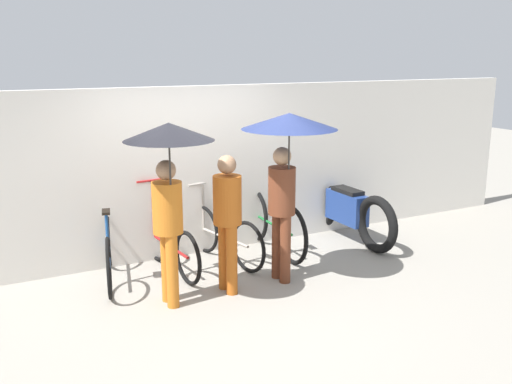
# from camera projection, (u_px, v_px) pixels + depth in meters

# --- Properties ---
(ground_plane) EXTENTS (30.00, 30.00, 0.00)m
(ground_plane) POSITION_uv_depth(u_px,v_px,m) (237.00, 299.00, 6.33)
(ground_plane) COLOR gray
(back_wall) EXTENTS (11.47, 0.12, 2.25)m
(back_wall) POSITION_uv_depth(u_px,v_px,m) (182.00, 173.00, 7.51)
(back_wall) COLOR silver
(back_wall) RESTS_ON ground
(parked_bicycle_0) EXTENTS (0.56, 1.71, 0.97)m
(parked_bicycle_0) POSITION_uv_depth(u_px,v_px,m) (109.00, 251.00, 6.80)
(parked_bicycle_0) COLOR black
(parked_bicycle_0) RESTS_ON ground
(parked_bicycle_1) EXTENTS (0.44, 1.60, 1.10)m
(parked_bicycle_1) POSITION_uv_depth(u_px,v_px,m) (170.00, 245.00, 7.06)
(parked_bicycle_1) COLOR black
(parked_bicycle_1) RESTS_ON ground
(parked_bicycle_2) EXTENTS (0.51, 1.60, 0.98)m
(parked_bicycle_2) POSITION_uv_depth(u_px,v_px,m) (224.00, 236.00, 7.41)
(parked_bicycle_2) COLOR black
(parked_bicycle_2) RESTS_ON ground
(parked_bicycle_3) EXTENTS (0.44, 1.85, 1.07)m
(parked_bicycle_3) POSITION_uv_depth(u_px,v_px,m) (272.00, 223.00, 7.79)
(parked_bicycle_3) COLOR black
(parked_bicycle_3) RESTS_ON ground
(pedestrian_leading) EXTENTS (0.92, 0.92, 1.99)m
(pedestrian_leading) POSITION_uv_depth(u_px,v_px,m) (168.00, 167.00, 5.79)
(pedestrian_leading) COLOR #C66B1E
(pedestrian_leading) RESTS_ON ground
(pedestrian_center) EXTENTS (0.32, 0.32, 1.58)m
(pedestrian_center) POSITION_uv_depth(u_px,v_px,m) (227.00, 214.00, 6.34)
(pedestrian_center) COLOR #B25619
(pedestrian_center) RESTS_ON ground
(pedestrian_trailing) EXTENTS (1.08, 1.08, 2.02)m
(pedestrian_trailing) POSITION_uv_depth(u_px,v_px,m) (287.00, 148.00, 6.42)
(pedestrian_trailing) COLOR brown
(pedestrian_trailing) RESTS_ON ground
(motorcycle) EXTENTS (0.58, 2.15, 0.96)m
(motorcycle) POSITION_uv_depth(u_px,v_px,m) (347.00, 210.00, 8.31)
(motorcycle) COLOR black
(motorcycle) RESTS_ON ground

